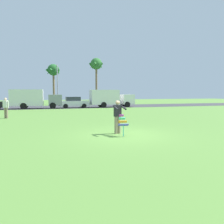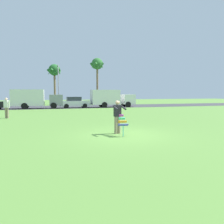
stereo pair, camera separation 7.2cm
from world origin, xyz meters
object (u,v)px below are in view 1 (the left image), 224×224
kite_held (123,122)px  palm_tree_right_near (53,71)px  parked_truck_grey_van (33,98)px  person_kite_flyer (118,116)px  person_walker_near (6,107)px  parked_truck_white_box (110,98)px  parked_car_silver (74,103)px  streetlight_pole (57,82)px  palm_tree_centre_far (96,66)px

kite_held → palm_tree_right_near: bearing=94.3°
parked_truck_grey_van → palm_tree_right_near: 11.44m
person_kite_flyer → parked_truck_grey_van: (-5.32, 20.54, 0.46)m
kite_held → person_walker_near: (-6.89, 9.85, 0.25)m
parked_truck_grey_van → parked_truck_white_box: 10.84m
parked_car_silver → parked_truck_white_box: (5.37, 0.00, 0.64)m
kite_held → parked_truck_white_box: (5.48, 21.19, 0.73)m
streetlight_pole → person_walker_near: size_ratio=4.05×
person_kite_flyer → streetlight_pole: bearing=93.6°
person_kite_flyer → person_walker_near: 11.47m
parked_truck_white_box → person_walker_near: bearing=-137.5°
palm_tree_right_near → palm_tree_centre_far: 7.94m
person_kite_flyer → parked_truck_grey_van: 21.22m
person_kite_flyer → parked_truck_white_box: parked_truck_white_box is taller
palm_tree_centre_far → person_walker_near: 23.80m
parked_truck_grey_van → palm_tree_centre_far: size_ratio=0.78×
kite_held → parked_truck_grey_van: bearing=104.2°
kite_held → parked_truck_white_box: size_ratio=0.16×
person_walker_near → kite_held: bearing=-55.0°
parked_truck_grey_van → parked_truck_white_box: size_ratio=1.00×
parked_truck_white_box → streetlight_pole: 10.67m
kite_held → parked_car_silver: size_ratio=0.25×
parked_truck_grey_van → palm_tree_centre_far: (10.65, 8.12, 5.77)m
parked_car_silver → palm_tree_right_near: bearing=103.9°
kite_held → person_walker_near: bearing=125.0°
parked_car_silver → kite_held: bearing=-90.3°
parked_truck_white_box → palm_tree_centre_far: palm_tree_centre_far is taller
parked_truck_white_box → person_kite_flyer: bearing=-105.0°
kite_held → parked_truck_grey_van: (-5.37, 21.19, 0.73)m
palm_tree_right_near → parked_car_silver: bearing=-76.1°
parked_car_silver → person_walker_near: (-7.01, -11.34, 0.16)m
palm_tree_right_near → kite_held: bearing=-85.7°
person_kite_flyer → person_walker_near: size_ratio=1.00×
person_kite_flyer → palm_tree_centre_far: 29.81m
parked_truck_white_box → palm_tree_right_near: 13.54m
parked_truck_grey_van → parked_car_silver: 5.51m
streetlight_pole → person_walker_near: 19.62m
parked_truck_grey_van → palm_tree_centre_far: 14.58m
kite_held → parked_truck_grey_van: parked_truck_grey_van is taller
kite_held → parked_car_silver: parked_car_silver is taller
parked_truck_grey_van → parked_truck_white_box: same height
palm_tree_right_near → palm_tree_centre_far: (7.65, -1.87, 1.08)m
person_kite_flyer → palm_tree_right_near: (-2.32, 30.54, 5.15)m
kite_held → parked_truck_white_box: bearing=75.5°
parked_truck_grey_van → palm_tree_right_near: bearing=73.3°
kite_held → streetlight_pole: size_ratio=0.15×
person_kite_flyer → parked_car_silver: size_ratio=0.41×
palm_tree_centre_far → streetlight_pole: 7.81m
person_walker_near → parked_truck_grey_van: bearing=82.3°
person_walker_near → palm_tree_centre_far: bearing=58.0°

